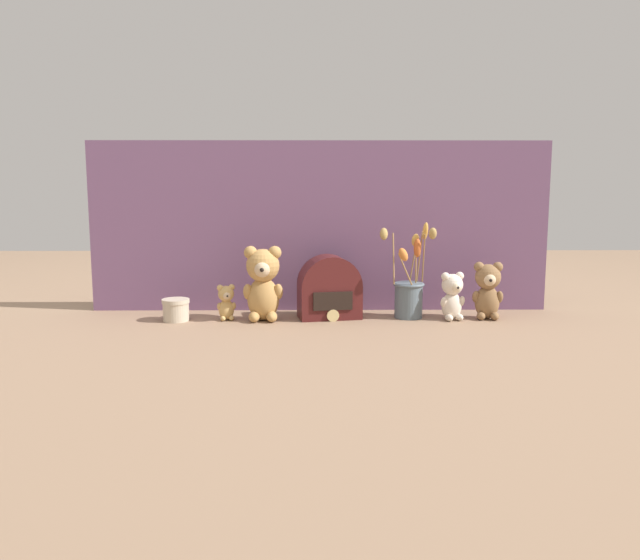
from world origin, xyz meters
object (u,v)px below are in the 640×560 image
at_px(teddy_bear_tiny, 226,302).
at_px(decorative_tin_tall, 176,310).
at_px(flower_vase, 409,291).
at_px(teddy_bear_medium, 488,289).
at_px(vintage_radio, 329,292).
at_px(teddy_bear_large, 263,282).
at_px(teddy_bear_small, 452,295).

relative_size(teddy_bear_tiny, decorative_tin_tall, 1.32).
distance_m(teddy_bear_tiny, flower_vase, 0.58).
relative_size(teddy_bear_medium, vintage_radio, 0.87).
relative_size(teddy_bear_large, teddy_bear_small, 1.55).
height_order(teddy_bear_small, teddy_bear_tiny, teddy_bear_small).
distance_m(teddy_bear_large, teddy_bear_medium, 0.71).
xyz_separation_m(teddy_bear_tiny, flower_vase, (0.58, 0.03, 0.03)).
height_order(teddy_bear_large, teddy_bear_tiny, teddy_bear_large).
distance_m(teddy_bear_small, flower_vase, 0.14).
bearing_deg(teddy_bear_large, teddy_bear_tiny, 176.77).
bearing_deg(flower_vase, teddy_bear_medium, -4.46).
height_order(flower_vase, vintage_radio, flower_vase).
bearing_deg(teddy_bear_medium, teddy_bear_large, -178.70).
distance_m(teddy_bear_medium, flower_vase, 0.25).
xyz_separation_m(teddy_bear_tiny, vintage_radio, (0.33, 0.03, 0.03)).
bearing_deg(vintage_radio, teddy_bear_large, -170.90).
bearing_deg(decorative_tin_tall, teddy_bear_tiny, 3.52).
relative_size(teddy_bear_medium, teddy_bear_small, 1.20).
height_order(teddy_bear_small, flower_vase, flower_vase).
distance_m(flower_vase, decorative_tin_tall, 0.74).
height_order(teddy_bear_medium, vintage_radio, vintage_radio).
height_order(teddy_bear_large, flower_vase, flower_vase).
relative_size(teddy_bear_large, flower_vase, 0.77).
distance_m(teddy_bear_medium, decorative_tin_tall, 0.99).
bearing_deg(teddy_bear_large, flower_vase, 4.36).
height_order(flower_vase, decorative_tin_tall, flower_vase).
height_order(teddy_bear_medium, teddy_bear_tiny, teddy_bear_medium).
relative_size(teddy_bear_small, vintage_radio, 0.73).
relative_size(teddy_bear_small, decorative_tin_tall, 1.77).
xyz_separation_m(teddy_bear_medium, flower_vase, (-0.25, 0.02, -0.01)).
bearing_deg(teddy_bear_tiny, teddy_bear_small, -0.51).
bearing_deg(flower_vase, vintage_radio, -179.57).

